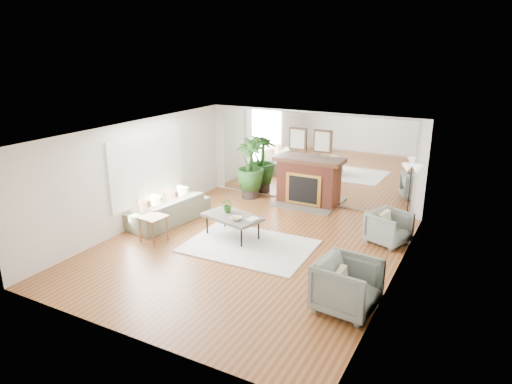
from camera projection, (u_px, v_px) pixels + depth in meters
The scene contains 18 objects.
ground at pixel (247, 249), 9.70m from camera, with size 7.00×7.00×0.00m, color brown.
wall_left at pixel (135, 175), 10.65m from camera, with size 0.02×7.00×2.50m, color silver.
wall_right at pixel (396, 218), 7.98m from camera, with size 0.02×7.00×2.50m, color silver.
wall_back at pixel (310, 158), 12.25m from camera, with size 6.00×0.02×2.50m, color silver.
mirror_panel at pixel (310, 158), 12.23m from camera, with size 5.40×0.04×2.40m, color silver.
window_panel at pixel (148, 167), 10.95m from camera, with size 0.04×2.40×1.50m, color #B2E09E.
fireplace at pixel (306, 181), 12.23m from camera, with size 1.85×0.83×2.05m.
area_rug at pixel (249, 246), 9.81m from camera, with size 2.67×1.90×0.03m, color white.
coffee_table at pixel (232, 217), 10.15m from camera, with size 1.46×1.07×0.52m.
sofa at pixel (169, 210), 11.11m from camera, with size 2.14×0.84×0.63m, color slate.
armchair_back at pixel (389, 228), 9.88m from camera, with size 0.78×0.80×0.73m, color slate.
armchair_front at pixel (347, 286), 7.34m from camera, with size 0.93×0.96×0.87m, color slate.
side_table at pixel (153, 220), 9.95m from camera, with size 0.57×0.57×0.59m.
potted_ficus at pixel (250, 166), 12.75m from camera, with size 0.87×0.87×1.71m.
floor_lamp at pixel (411, 173), 10.71m from camera, with size 0.48×0.27×1.49m.
tabletop_plant at pixel (228, 205), 10.30m from camera, with size 0.30×0.26×0.33m, color #305F23.
fruit_bowl at pixel (236, 218), 9.89m from camera, with size 0.25×0.25×0.06m, color brown.
book at pixel (249, 218), 9.96m from camera, with size 0.20×0.28×0.02m, color brown.
Camera 1 is at (4.33, -7.74, 4.11)m, focal length 32.00 mm.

